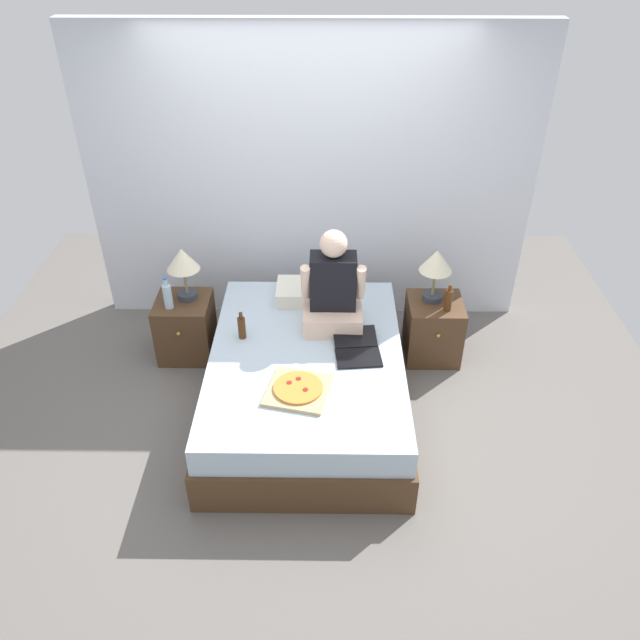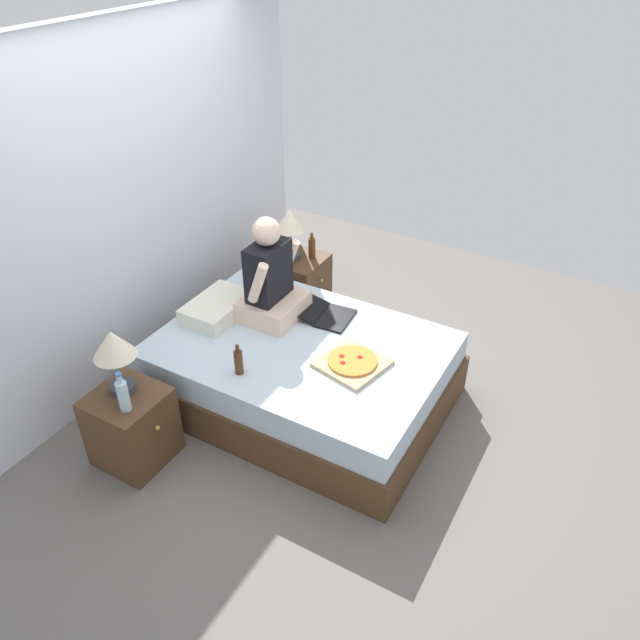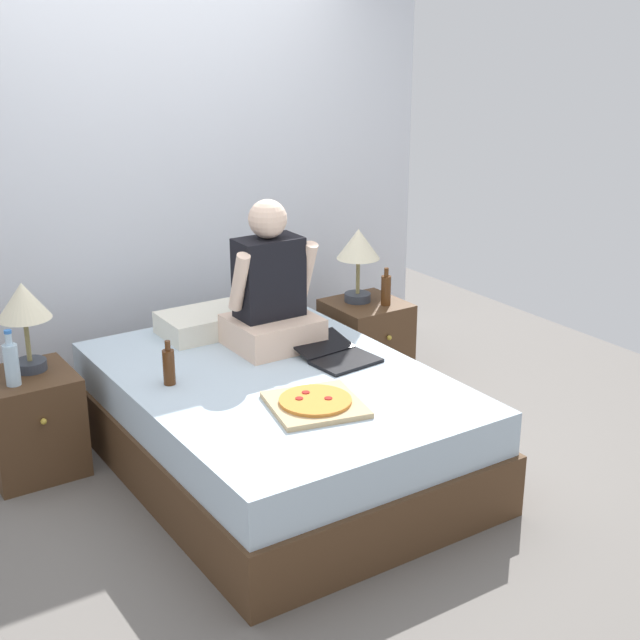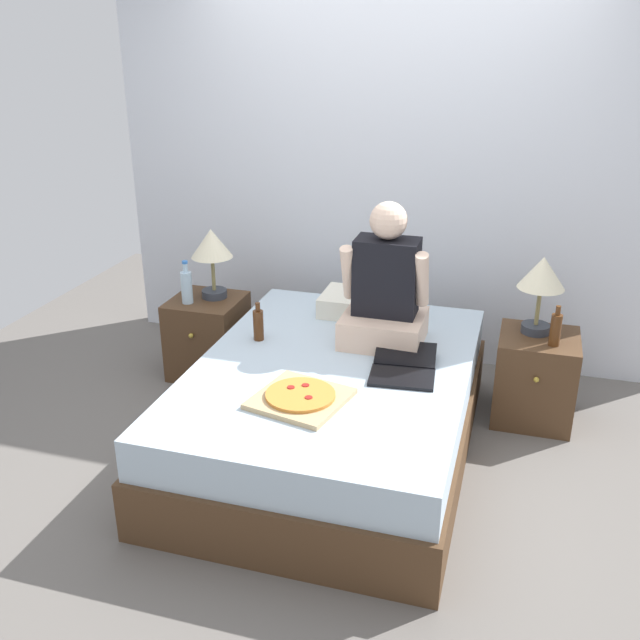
# 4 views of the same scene
# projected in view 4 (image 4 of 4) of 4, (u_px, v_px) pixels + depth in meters

# --- Properties ---
(ground_plane) EXTENTS (5.69, 5.69, 0.00)m
(ground_plane) POSITION_uv_depth(u_px,v_px,m) (332.00, 448.00, 3.89)
(ground_plane) COLOR #66605B
(wall_back) EXTENTS (3.69, 0.12, 2.50)m
(wall_back) POSITION_uv_depth(u_px,v_px,m) (390.00, 172.00, 4.61)
(wall_back) COLOR silver
(wall_back) RESTS_ON ground
(bed) EXTENTS (1.43, 2.00, 0.51)m
(bed) POSITION_uv_depth(u_px,v_px,m) (333.00, 408.00, 3.79)
(bed) COLOR #4C331E
(bed) RESTS_ON ground
(nightstand_left) EXTENTS (0.44, 0.47, 0.52)m
(nightstand_left) POSITION_uv_depth(u_px,v_px,m) (208.00, 336.00, 4.64)
(nightstand_left) COLOR #4C331E
(nightstand_left) RESTS_ON ground
(lamp_on_left_nightstand) EXTENTS (0.26, 0.26, 0.45)m
(lamp_on_left_nightstand) POSITION_uv_depth(u_px,v_px,m) (212.00, 248.00, 4.44)
(lamp_on_left_nightstand) COLOR #333842
(lamp_on_left_nightstand) RESTS_ON nightstand_left
(water_bottle) EXTENTS (0.07, 0.07, 0.28)m
(water_bottle) POSITION_uv_depth(u_px,v_px,m) (187.00, 286.00, 4.43)
(water_bottle) COLOR silver
(water_bottle) RESTS_ON nightstand_left
(nightstand_right) EXTENTS (0.44, 0.47, 0.52)m
(nightstand_right) POSITION_uv_depth(u_px,v_px,m) (535.00, 378.00, 4.10)
(nightstand_right) COLOR #4C331E
(nightstand_right) RESTS_ON ground
(lamp_on_right_nightstand) EXTENTS (0.26, 0.26, 0.45)m
(lamp_on_right_nightstand) POSITION_uv_depth(u_px,v_px,m) (542.00, 278.00, 3.92)
(lamp_on_right_nightstand) COLOR #333842
(lamp_on_right_nightstand) RESTS_ON nightstand_right
(beer_bottle) EXTENTS (0.06, 0.06, 0.23)m
(beer_bottle) POSITION_uv_depth(u_px,v_px,m) (556.00, 329.00, 3.85)
(beer_bottle) COLOR #512D14
(beer_bottle) RESTS_ON nightstand_right
(pillow) EXTENTS (0.52, 0.34, 0.12)m
(pillow) POSITION_uv_depth(u_px,v_px,m) (365.00, 304.00, 4.30)
(pillow) COLOR silver
(pillow) RESTS_ON bed
(person_seated) EXTENTS (0.47, 0.40, 0.78)m
(person_seated) POSITION_uv_depth(u_px,v_px,m) (385.00, 292.00, 3.85)
(person_seated) COLOR beige
(person_seated) RESTS_ON bed
(laptop) EXTENTS (0.35, 0.44, 0.07)m
(laptop) POSITION_uv_depth(u_px,v_px,m) (403.00, 369.00, 3.59)
(laptop) COLOR black
(laptop) RESTS_ON bed
(pizza_box) EXTENTS (0.48, 0.48, 0.05)m
(pizza_box) POSITION_uv_depth(u_px,v_px,m) (300.00, 397.00, 3.32)
(pizza_box) COLOR tan
(pizza_box) RESTS_ON bed
(beer_bottle_on_bed) EXTENTS (0.06, 0.06, 0.22)m
(beer_bottle_on_bed) POSITION_uv_depth(u_px,v_px,m) (258.00, 324.00, 3.94)
(beer_bottle_on_bed) COLOR #4C2811
(beer_bottle_on_bed) RESTS_ON bed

